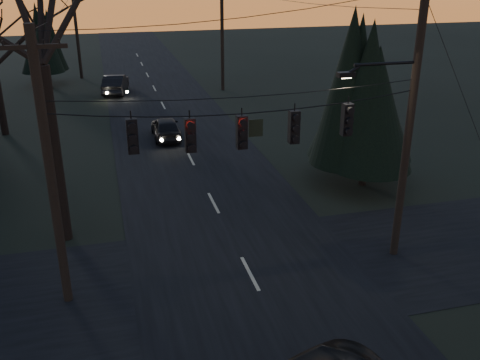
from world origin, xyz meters
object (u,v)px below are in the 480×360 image
object	(u,v)px
evergreen_right	(371,92)
utility_pole_left	(69,300)
utility_pole_far_l	(82,78)
sedan_oncoming_a	(166,128)
utility_pole_right	(393,253)
sedan_oncoming_b	(116,84)
utility_pole_far_r	(223,90)

from	to	relation	value
evergreen_right	utility_pole_left	bearing A→B (deg)	-154.77
utility_pole_left	utility_pole_far_l	distance (m)	36.00
sedan_oncoming_a	utility_pole_right	bearing A→B (deg)	111.99
utility_pole_right	sedan_oncoming_b	bearing A→B (deg)	106.71
sedan_oncoming_a	utility_pole_left	bearing A→B (deg)	72.36
utility_pole_right	evergreen_right	bearing A→B (deg)	73.22
utility_pole_far_l	sedan_oncoming_b	bearing A→B (deg)	-68.24
utility_pole_left	utility_pole_far_r	size ratio (longest dim) A/B	1.00
utility_pole_far_r	sedan_oncoming_b	bearing A→B (deg)	173.53
utility_pole_far_r	evergreen_right	xyz separation A→B (m)	(1.90, -21.68, 4.51)
utility_pole_far_l	sedan_oncoming_a	world-z (taller)	utility_pole_far_l
utility_pole_far_r	utility_pole_far_l	bearing A→B (deg)	145.18
utility_pole_left	sedan_oncoming_b	xyz separation A→B (m)	(2.80, 28.99, 0.76)
utility_pole_left	evergreen_right	bearing A→B (deg)	25.23
utility_pole_far_r	sedan_oncoming_b	xyz separation A→B (m)	(-8.70, 0.99, 0.76)
utility_pole_far_l	evergreen_right	xyz separation A→B (m)	(13.40, -29.68, 4.51)
sedan_oncoming_a	utility_pole_far_r	bearing A→B (deg)	-117.16
utility_pole_far_l	sedan_oncoming_b	xyz separation A→B (m)	(2.80, -7.01, 0.76)
utility_pole_right	sedan_oncoming_b	xyz separation A→B (m)	(-8.70, 28.99, 0.76)
utility_pole_right	utility_pole_far_r	distance (m)	28.00
utility_pole_right	utility_pole_left	size ratio (longest dim) A/B	1.18
utility_pole_far_l	sedan_oncoming_a	size ratio (longest dim) A/B	2.05
utility_pole_right	sedan_oncoming_a	size ratio (longest dim) A/B	2.57
utility_pole_far_r	utility_pole_left	bearing A→B (deg)	-112.33
evergreen_right	utility_pole_far_r	bearing A→B (deg)	95.02
utility_pole_far_r	sedan_oncoming_a	world-z (taller)	utility_pole_far_r
evergreen_right	sedan_oncoming_b	bearing A→B (deg)	115.07
utility_pole_left	sedan_oncoming_b	distance (m)	29.13
utility_pole_left	utility_pole_far_l	world-z (taller)	utility_pole_left
sedan_oncoming_b	utility_pole_left	bearing A→B (deg)	95.05
utility_pole_far_l	utility_pole_left	bearing A→B (deg)	-90.00
utility_pole_right	utility_pole_far_r	xyz separation A→B (m)	(0.00, 28.00, 0.00)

